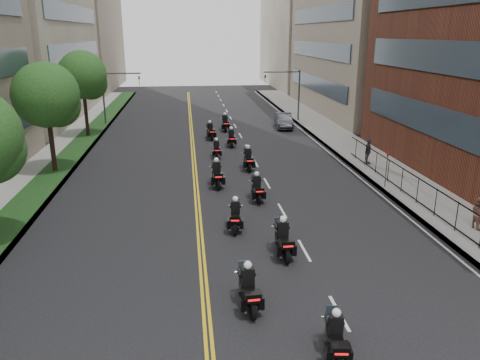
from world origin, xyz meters
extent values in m
cube|color=gray|center=(12.00, 25.00, 0.07)|extent=(4.00, 90.00, 0.15)
cube|color=gray|center=(-12.00, 25.00, 0.07)|extent=(4.00, 90.00, 0.15)
cube|color=#143715|center=(-11.20, 25.00, 0.17)|extent=(2.00, 90.00, 0.04)
cube|color=#333F4C|center=(13.95, 17.00, 3.50)|extent=(0.12, 25.80, 1.80)
cube|color=#333F4C|center=(13.95, 17.00, 7.50)|extent=(0.12, 25.80, 1.80)
cube|color=#333F4C|center=(13.95, 48.00, 3.50)|extent=(0.12, 24.08, 1.80)
cube|color=#333F4C|center=(13.95, 48.00, 7.50)|extent=(0.12, 24.08, 1.80)
cube|color=#333F4C|center=(13.95, 48.00, 11.50)|extent=(0.12, 24.08, 1.80)
cube|color=gray|center=(21.50, 78.00, 13.00)|extent=(15.00, 28.00, 26.00)
cube|color=#333F4C|center=(-13.95, 48.00, 3.50)|extent=(0.12, 24.08, 1.80)
cube|color=#333F4C|center=(-13.95, 48.00, 7.50)|extent=(0.12, 24.08, 1.80)
cube|color=#333F4C|center=(-13.95, 48.00, 11.50)|extent=(0.12, 24.08, 1.80)
cube|color=gray|center=(-22.00, 78.00, 13.00)|extent=(16.00, 28.00, 26.00)
cube|color=black|center=(11.00, 12.00, 1.60)|extent=(0.05, 28.00, 0.05)
cube|color=black|center=(11.00, 12.00, 0.30)|extent=(0.05, 28.00, 0.05)
cylinder|color=black|center=(-11.20, 24.00, 2.55)|extent=(0.32, 0.32, 5.11)
sphere|color=#1E4717|center=(-11.20, 24.00, 5.47)|extent=(4.40, 4.40, 4.40)
sphere|color=#1E4717|center=(-10.60, 24.40, 4.75)|extent=(3.08, 3.08, 3.08)
cylinder|color=black|center=(-11.20, 36.00, 2.69)|extent=(0.32, 0.32, 5.39)
sphere|color=#1E4717|center=(-11.20, 36.00, 5.78)|extent=(4.40, 4.40, 4.40)
sphere|color=#1E4717|center=(-10.60, 36.40, 5.00)|extent=(3.08, 3.08, 3.08)
cylinder|color=#3F3F44|center=(10.50, 42.00, 2.80)|extent=(0.18, 0.18, 5.60)
cylinder|color=#3F3F44|center=(8.50, 42.00, 5.40)|extent=(4.00, 0.14, 0.14)
imported|color=black|center=(6.70, 42.00, 4.60)|extent=(0.16, 0.20, 1.00)
cylinder|color=#3F3F44|center=(-10.50, 42.00, 2.80)|extent=(0.18, 0.18, 5.60)
cylinder|color=#3F3F44|center=(-8.50, 42.00, 5.40)|extent=(4.00, 0.14, 0.14)
imported|color=black|center=(-6.70, 42.00, 4.60)|extent=(0.16, 0.20, 1.00)
cylinder|color=black|center=(2.43, 3.57, 0.33)|extent=(0.22, 0.66, 0.65)
cube|color=black|center=(2.32, 2.81, 0.59)|extent=(0.57, 1.34, 0.38)
cube|color=silver|center=(2.33, 2.86, 0.37)|extent=(0.43, 0.57, 0.29)
cube|color=black|center=(2.22, 2.05, 0.82)|extent=(0.55, 0.47, 0.31)
cube|color=red|center=(2.19, 1.85, 0.80)|extent=(0.38, 0.08, 0.07)
cube|color=black|center=(2.33, 2.86, 1.07)|extent=(0.45, 0.32, 0.59)
sphere|color=white|center=(2.33, 2.87, 1.48)|extent=(0.28, 0.28, 0.28)
cylinder|color=black|center=(0.11, 5.00, 0.35)|extent=(0.19, 0.72, 0.71)
cylinder|color=black|center=(0.01, 6.66, 0.35)|extent=(0.19, 0.72, 0.71)
cube|color=black|center=(0.06, 5.83, 0.65)|extent=(0.52, 1.43, 0.42)
cube|color=silver|center=(0.06, 5.88, 0.41)|extent=(0.43, 0.60, 0.31)
cube|color=black|center=(0.11, 5.00, 0.90)|extent=(0.57, 0.47, 0.33)
cube|color=red|center=(0.13, 4.78, 0.88)|extent=(0.42, 0.06, 0.07)
cube|color=black|center=(0.06, 5.88, 1.17)|extent=(0.48, 0.32, 0.65)
sphere|color=white|center=(0.06, 5.89, 1.61)|extent=(0.30, 0.30, 0.30)
cylinder|color=black|center=(2.13, 8.86, 0.37)|extent=(0.15, 0.74, 0.74)
cylinder|color=black|center=(2.13, 10.59, 0.37)|extent=(0.15, 0.74, 0.74)
cube|color=black|center=(2.13, 9.72, 0.67)|extent=(0.46, 1.46, 0.43)
cube|color=silver|center=(2.13, 9.78, 0.42)|extent=(0.41, 0.60, 0.32)
cube|color=black|center=(2.13, 8.86, 0.93)|extent=(0.56, 0.46, 0.35)
cube|color=red|center=(2.13, 8.63, 0.91)|extent=(0.43, 0.03, 0.08)
cube|color=black|center=(2.13, 9.78, 1.21)|extent=(0.48, 0.30, 0.67)
sphere|color=white|center=(2.13, 9.79, 1.67)|extent=(0.31, 0.31, 0.31)
cylinder|color=black|center=(0.26, 12.04, 0.34)|extent=(0.23, 0.70, 0.69)
cylinder|color=black|center=(0.46, 13.65, 0.34)|extent=(0.23, 0.70, 0.69)
cube|color=black|center=(0.36, 12.84, 0.63)|extent=(0.59, 1.41, 0.41)
cube|color=silver|center=(0.36, 12.89, 0.40)|extent=(0.45, 0.60, 0.30)
cube|color=black|center=(0.26, 12.04, 0.87)|extent=(0.58, 0.49, 0.32)
cube|color=red|center=(0.23, 11.83, 0.85)|extent=(0.41, 0.08, 0.07)
cube|color=black|center=(0.36, 12.89, 1.14)|extent=(0.48, 0.34, 0.63)
sphere|color=white|center=(0.37, 12.90, 1.56)|extent=(0.29, 0.29, 0.29)
cylinder|color=black|center=(2.07, 16.11, 0.35)|extent=(0.15, 0.70, 0.70)
cylinder|color=black|center=(2.05, 17.75, 0.35)|extent=(0.15, 0.70, 0.70)
cube|color=black|center=(2.06, 16.93, 0.64)|extent=(0.45, 1.39, 0.41)
cube|color=silver|center=(2.06, 16.98, 0.40)|extent=(0.40, 0.57, 0.31)
cube|color=black|center=(2.07, 16.11, 0.88)|extent=(0.54, 0.44, 0.33)
cube|color=red|center=(2.07, 15.90, 0.86)|extent=(0.41, 0.04, 0.07)
cube|color=black|center=(2.06, 16.98, 1.15)|extent=(0.45, 0.29, 0.64)
sphere|color=white|center=(2.06, 16.99, 1.58)|extent=(0.30, 0.30, 0.30)
cylinder|color=black|center=(-0.07, 18.97, 0.38)|extent=(0.18, 0.76, 0.75)
cylinder|color=black|center=(-0.14, 20.74, 0.38)|extent=(0.18, 0.76, 0.75)
cube|color=black|center=(-0.10, 19.85, 0.69)|extent=(0.52, 1.51, 0.44)
cube|color=silver|center=(-0.11, 19.91, 0.43)|extent=(0.44, 0.63, 0.33)
cube|color=black|center=(-0.07, 18.97, 0.95)|extent=(0.59, 0.49, 0.35)
cube|color=red|center=(-0.06, 18.73, 0.93)|extent=(0.44, 0.05, 0.08)
cube|color=black|center=(-0.11, 19.91, 1.24)|extent=(0.50, 0.33, 0.69)
sphere|color=white|center=(-0.11, 19.92, 1.71)|extent=(0.32, 0.32, 0.32)
cylinder|color=black|center=(2.39, 22.61, 0.36)|extent=(0.15, 0.73, 0.73)
cylinder|color=black|center=(2.40, 24.32, 0.36)|extent=(0.15, 0.73, 0.73)
cube|color=black|center=(2.40, 23.46, 0.66)|extent=(0.45, 1.44, 0.43)
cube|color=silver|center=(2.40, 23.52, 0.42)|extent=(0.41, 0.59, 0.32)
cube|color=black|center=(2.39, 22.61, 0.92)|extent=(0.56, 0.45, 0.34)
cube|color=red|center=(2.39, 22.39, 0.90)|extent=(0.43, 0.03, 0.07)
cube|color=black|center=(2.40, 23.52, 1.19)|extent=(0.47, 0.30, 0.66)
sphere|color=white|center=(2.40, 23.53, 1.64)|extent=(0.31, 0.31, 0.31)
cylinder|color=black|center=(0.37, 26.37, 0.32)|extent=(0.13, 0.63, 0.63)
cylinder|color=black|center=(0.37, 27.86, 0.32)|extent=(0.13, 0.63, 0.63)
cube|color=black|center=(0.37, 27.11, 0.58)|extent=(0.39, 1.26, 0.37)
cube|color=silver|center=(0.37, 27.16, 0.36)|extent=(0.35, 0.51, 0.28)
cube|color=black|center=(0.37, 26.37, 0.80)|extent=(0.48, 0.39, 0.30)
cube|color=red|center=(0.37, 26.17, 0.78)|extent=(0.37, 0.03, 0.07)
cube|color=black|center=(0.37, 27.16, 1.04)|extent=(0.41, 0.26, 0.58)
sphere|color=white|center=(0.37, 27.17, 1.43)|extent=(0.27, 0.27, 0.27)
cylinder|color=black|center=(1.88, 30.01, 0.35)|extent=(0.16, 0.69, 0.69)
cylinder|color=black|center=(1.93, 31.63, 0.35)|extent=(0.16, 0.69, 0.69)
cube|color=black|center=(1.91, 30.82, 0.63)|extent=(0.47, 1.38, 0.41)
cube|color=silver|center=(1.91, 30.87, 0.40)|extent=(0.40, 0.57, 0.30)
cube|color=black|center=(1.88, 30.01, 0.87)|extent=(0.54, 0.44, 0.33)
cube|color=red|center=(1.88, 29.80, 0.85)|extent=(0.41, 0.04, 0.07)
cube|color=black|center=(1.91, 30.87, 1.14)|extent=(0.46, 0.30, 0.63)
sphere|color=white|center=(1.91, 30.88, 1.56)|extent=(0.29, 0.29, 0.29)
cylinder|color=black|center=(0.34, 32.99, 0.35)|extent=(0.24, 0.72, 0.71)
cylinder|color=black|center=(0.12, 34.64, 0.35)|extent=(0.24, 0.72, 0.71)
cube|color=black|center=(0.23, 33.82, 0.65)|extent=(0.62, 1.45, 0.42)
cube|color=silver|center=(0.23, 33.87, 0.41)|extent=(0.47, 0.62, 0.31)
cube|color=black|center=(0.34, 32.99, 0.90)|extent=(0.60, 0.51, 0.33)
cube|color=red|center=(0.37, 32.77, 0.87)|extent=(0.42, 0.09, 0.07)
cube|color=black|center=(0.23, 33.87, 1.17)|extent=(0.49, 0.35, 0.65)
sphere|color=white|center=(0.22, 33.88, 1.60)|extent=(0.30, 0.30, 0.30)
cylinder|color=black|center=(1.95, 36.65, 0.37)|extent=(0.16, 0.75, 0.74)
cylinder|color=black|center=(1.92, 38.40, 0.37)|extent=(0.16, 0.75, 0.74)
cube|color=black|center=(1.94, 37.52, 0.68)|extent=(0.48, 1.48, 0.44)
cube|color=silver|center=(1.94, 37.58, 0.43)|extent=(0.42, 0.61, 0.33)
cube|color=black|center=(1.95, 36.65, 0.94)|extent=(0.58, 0.47, 0.35)
cube|color=red|center=(1.95, 36.42, 0.92)|extent=(0.44, 0.04, 0.08)
cube|color=black|center=(1.94, 37.58, 1.23)|extent=(0.49, 0.31, 0.68)
sphere|color=white|center=(1.94, 37.59, 1.69)|extent=(0.32, 0.32, 0.32)
imported|color=black|center=(8.09, 38.31, 0.75)|extent=(2.02, 4.67, 1.49)
imported|color=brown|center=(12.23, 11.17, 0.96)|extent=(0.75, 0.89, 1.62)
imported|color=#3E3E45|center=(11.32, 23.37, 1.09)|extent=(0.75, 1.18, 1.87)
camera|label=1|loc=(-1.92, -8.80, 9.43)|focal=35.00mm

